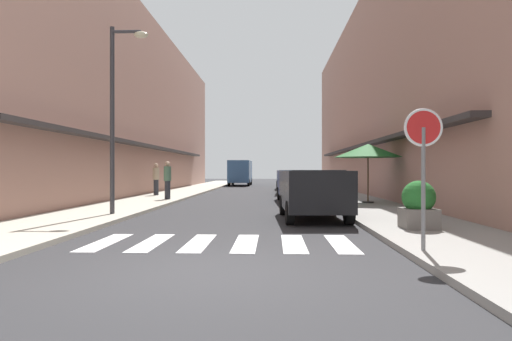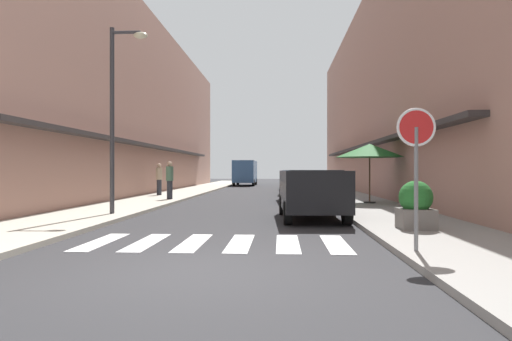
# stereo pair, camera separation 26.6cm
# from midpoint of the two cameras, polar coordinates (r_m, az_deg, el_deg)

# --- Properties ---
(ground_plane) EXTENTS (97.11, 97.11, 0.00)m
(ground_plane) POSITION_cam_midpoint_polar(r_m,az_deg,el_deg) (23.92, -0.55, -3.46)
(ground_plane) COLOR #2B2B2D
(sidewalk_left) EXTENTS (2.91, 61.80, 0.12)m
(sidewalk_left) POSITION_cam_midpoint_polar(r_m,az_deg,el_deg) (24.60, -11.60, -3.23)
(sidewalk_left) COLOR #ADA899
(sidewalk_left) RESTS_ON ground_plane
(sidewalk_right) EXTENTS (2.91, 61.80, 0.12)m
(sidewalk_right) POSITION_cam_midpoint_polar(r_m,az_deg,el_deg) (24.16, 10.72, -3.29)
(sidewalk_right) COLOR gray
(sidewalk_right) RESTS_ON ground_plane
(building_row_left) EXTENTS (5.50, 41.73, 10.67)m
(building_row_left) POSITION_cam_midpoint_polar(r_m,az_deg,el_deg) (27.19, -19.19, 8.23)
(building_row_left) COLOR #A87A6B
(building_row_left) RESTS_ON ground_plane
(building_row_right) EXTENTS (5.50, 41.73, 11.69)m
(building_row_right) POSITION_cam_midpoint_polar(r_m,az_deg,el_deg) (26.52, 18.92, 9.54)
(building_row_right) COLOR #A87A6B
(building_row_right) RESTS_ON ground_plane
(crosswalk) EXTENTS (5.20, 2.20, 0.01)m
(crosswalk) POSITION_cam_midpoint_polar(r_m,az_deg,el_deg) (8.87, -5.31, -9.44)
(crosswalk) COLOR silver
(crosswalk) RESTS_ON ground_plane
(parked_car_near) EXTENTS (1.95, 3.99, 1.47)m
(parked_car_near) POSITION_cam_midpoint_polar(r_m,az_deg,el_deg) (13.04, 6.89, -2.36)
(parked_car_near) COLOR black
(parked_car_near) RESTS_ON ground_plane
(parked_car_mid) EXTENTS (1.97, 4.31, 1.47)m
(parked_car_mid) POSITION_cam_midpoint_polar(r_m,az_deg,el_deg) (20.01, 5.25, -1.51)
(parked_car_mid) COLOR navy
(parked_car_mid) RESTS_ON ground_plane
(parked_car_far) EXTENTS (1.91, 4.10, 1.47)m
(parked_car_far) POSITION_cam_midpoint_polar(r_m,az_deg,el_deg) (26.93, 4.47, -1.11)
(parked_car_far) COLOR black
(parked_car_far) RESTS_ON ground_plane
(parked_car_distant) EXTENTS (1.83, 4.08, 1.47)m
(parked_car_distant) POSITION_cam_midpoint_polar(r_m,az_deg,el_deg) (32.94, 4.05, -0.89)
(parked_car_distant) COLOR silver
(parked_car_distant) RESTS_ON ground_plane
(delivery_van) EXTENTS (2.03, 5.41, 2.37)m
(delivery_van) POSITION_cam_midpoint_polar(r_m,az_deg,el_deg) (41.35, -2.24, -0.03)
(delivery_van) COLOR #33598C
(delivery_van) RESTS_ON ground_plane
(round_street_sign) EXTENTS (0.65, 0.07, 2.39)m
(round_street_sign) POSITION_cam_midpoint_polar(r_m,az_deg,el_deg) (7.80, 20.14, 3.55)
(round_street_sign) COLOR slate
(round_street_sign) RESTS_ON sidewalk_right
(street_lamp) EXTENTS (1.19, 0.28, 5.77)m
(street_lamp) POSITION_cam_midpoint_polar(r_m,az_deg,el_deg) (14.30, -18.14, 8.69)
(street_lamp) COLOR #38383D
(street_lamp) RESTS_ON sidewalk_left
(cafe_umbrella) EXTENTS (2.76, 2.76, 2.43)m
(cafe_umbrella) POSITION_cam_midpoint_polar(r_m,az_deg,el_deg) (18.47, 14.04, 2.51)
(cafe_umbrella) COLOR #262626
(cafe_umbrella) RESTS_ON sidewalk_right
(planter_corner) EXTENTS (0.76, 0.76, 1.11)m
(planter_corner) POSITION_cam_midpoint_polar(r_m,az_deg,el_deg) (10.71, 19.85, -4.28)
(planter_corner) COLOR slate
(planter_corner) RESTS_ON sidewalk_right
(pedestrian_walking_near) EXTENTS (0.34, 0.34, 1.75)m
(pedestrian_walking_near) POSITION_cam_midpoint_polar(r_m,az_deg,el_deg) (20.56, -11.87, -1.12)
(pedestrian_walking_near) COLOR #282B33
(pedestrian_walking_near) RESTS_ON sidewalk_left
(pedestrian_walking_far) EXTENTS (0.34, 0.34, 1.71)m
(pedestrian_walking_far) POSITION_cam_midpoint_polar(r_m,az_deg,el_deg) (24.05, -13.25, -1.01)
(pedestrian_walking_far) COLOR #282B33
(pedestrian_walking_far) RESTS_ON sidewalk_left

